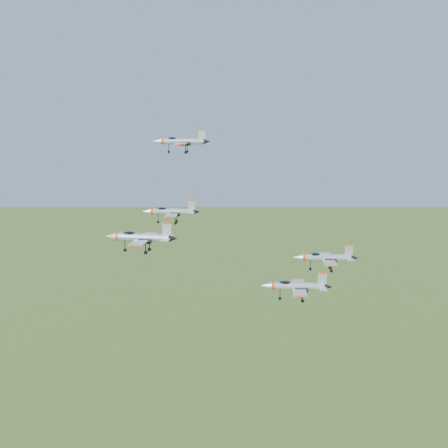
# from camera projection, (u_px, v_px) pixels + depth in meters

# --- Properties ---
(jet_lead) EXTENTS (12.80, 10.71, 3.42)m
(jet_lead) POSITION_uv_depth(u_px,v_px,m) (181.00, 141.00, 137.37)
(jet_lead) COLOR silver
(jet_left_high) EXTENTS (12.60, 10.61, 3.39)m
(jet_left_high) POSITION_uv_depth(u_px,v_px,m) (170.00, 211.00, 134.84)
(jet_left_high) COLOR silver
(jet_right_high) EXTENTS (13.86, 11.50, 3.70)m
(jet_right_high) POSITION_uv_depth(u_px,v_px,m) (140.00, 237.00, 114.38)
(jet_right_high) COLOR silver
(jet_left_low) EXTENTS (13.96, 11.77, 3.76)m
(jet_left_low) POSITION_uv_depth(u_px,v_px,m) (325.00, 257.00, 133.92)
(jet_left_low) COLOR silver
(jet_right_low) EXTENTS (12.89, 10.82, 3.46)m
(jet_right_low) POSITION_uv_depth(u_px,v_px,m) (296.00, 286.00, 112.14)
(jet_right_low) COLOR silver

